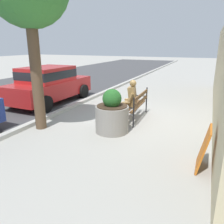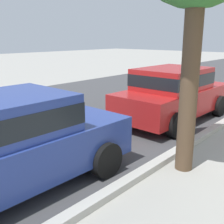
% 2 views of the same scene
% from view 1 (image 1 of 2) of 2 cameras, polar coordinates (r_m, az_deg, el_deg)
% --- Properties ---
extents(ground_plane, '(80.00, 80.00, 0.00)m').
position_cam_1_polar(ground_plane, '(7.85, 6.72, -1.68)').
color(ground_plane, '#9E9B93').
extents(curb_stone, '(60.00, 0.20, 0.12)m').
position_cam_1_polar(curb_stone, '(9.05, -11.10, 1.01)').
color(curb_stone, '#B2AFA8').
rests_on(curb_stone, ground).
extents(park_bench, '(1.82, 0.60, 0.95)m').
position_cam_1_polar(park_bench, '(7.69, 6.13, 2.18)').
color(park_bench, brown).
rests_on(park_bench, ground).
extents(bronze_statue_seated, '(0.60, 0.84, 1.37)m').
position_cam_1_polar(bronze_statue_seated, '(7.52, 4.08, 2.87)').
color(bronze_statue_seated, olive).
rests_on(bronze_statue_seated, ground).
extents(concrete_planter, '(0.96, 0.96, 1.27)m').
position_cam_1_polar(concrete_planter, '(6.50, 0.00, -0.81)').
color(concrete_planter, gray).
rests_on(concrete_planter, ground).
extents(parked_car_red, '(4.14, 1.99, 1.56)m').
position_cam_1_polar(parked_car_red, '(10.19, -15.65, 6.96)').
color(parked_car_red, '#B21E1E').
rests_on(parked_car_red, ground).
extents(leaning_signboard, '(0.70, 0.23, 0.89)m').
position_cam_1_polar(leaning_signboard, '(4.97, 22.16, -8.51)').
color(leaning_signboard, '#C6661E').
rests_on(leaning_signboard, ground).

